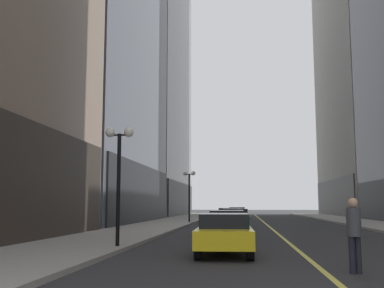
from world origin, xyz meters
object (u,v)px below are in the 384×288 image
car_silver (227,223)px  car_maroon (237,213)px  car_green (235,218)px  pedestrian_with_orange_bag (354,229)px  street_lamp_left_far (189,185)px  car_blue (230,215)px  street_lamp_left_near (119,159)px  car_yellow (225,232)px

car_silver → car_maroon: 26.52m
car_green → car_silver: bearing=-91.8°
pedestrian_with_orange_bag → street_lamp_left_far: street_lamp_left_far is taller
car_blue → car_maroon: same height
car_green → car_maroon: same height
pedestrian_with_orange_bag → car_maroon: bearing=94.8°
pedestrian_with_orange_bag → street_lamp_left_near: (-7.10, 4.94, 2.21)m
car_silver → car_blue: size_ratio=1.00×
street_lamp_left_far → car_silver: bearing=-77.0°
car_yellow → pedestrian_with_orange_bag: pedestrian_with_orange_bag is taller
car_blue → street_lamp_left_far: street_lamp_left_far is taller
car_silver → car_blue: same height
car_blue → street_lamp_left_near: bearing=-98.6°
street_lamp_left_near → street_lamp_left_far: bearing=90.0°
car_silver → car_maroon: (0.16, 26.52, -0.00)m
pedestrian_with_orange_bag → street_lamp_left_near: street_lamp_left_near is taller
car_blue → pedestrian_with_orange_bag: pedestrian_with_orange_bag is taller
street_lamp_left_far → car_yellow: bearing=-80.8°
car_blue → street_lamp_left_far: 4.27m
car_green → street_lamp_left_far: (-3.96, 7.57, 2.54)m
car_yellow → car_maroon: same height
pedestrian_with_orange_bag → street_lamp_left_far: (-7.10, 27.78, 2.21)m
car_maroon → street_lamp_left_far: 11.50m
street_lamp_left_near → street_lamp_left_far: (0.00, 22.84, 0.00)m
car_yellow → car_silver: 7.91m
car_blue → street_lamp_left_far: bearing=175.8°
car_green → street_lamp_left_far: 8.91m
car_green → pedestrian_with_orange_bag: pedestrian_with_orange_bag is taller
car_silver → car_maroon: same height
car_blue → pedestrian_with_orange_bag: 27.77m
car_maroon → pedestrian_with_orange_bag: 38.45m
street_lamp_left_near → car_yellow: bearing=-15.3°
car_yellow → street_lamp_left_near: size_ratio=1.01×
car_green → street_lamp_left_near: bearing=-104.6°
car_yellow → car_silver: (-0.17, 7.91, 0.00)m
car_green → car_maroon: bearing=90.3°
pedestrian_with_orange_bag → car_blue: bearing=97.6°
car_green → car_maroon: size_ratio=1.09×
street_lamp_left_far → pedestrian_with_orange_bag: bearing=-75.7°
pedestrian_with_orange_bag → street_lamp_left_far: size_ratio=0.40×
car_silver → car_maroon: bearing=89.7°
car_silver → pedestrian_with_orange_bag: (3.40, -11.79, 0.32)m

